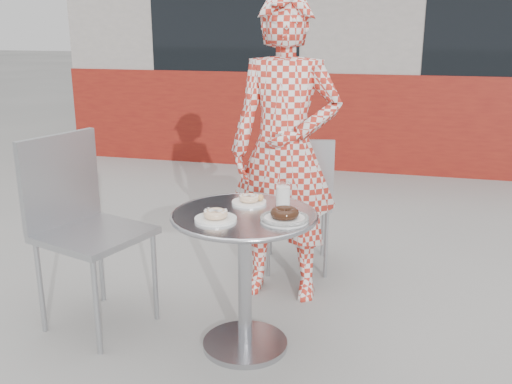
% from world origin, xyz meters
% --- Properties ---
extents(ground, '(60.00, 60.00, 0.00)m').
position_xyz_m(ground, '(0.00, 0.00, 0.00)').
color(ground, gray).
rests_on(ground, ground).
extents(storefront, '(6.02, 4.55, 3.00)m').
position_xyz_m(storefront, '(-0.00, 5.56, 1.49)').
color(storefront, gray).
rests_on(storefront, ground).
extents(bistro_table, '(0.66, 0.66, 0.66)m').
position_xyz_m(bistro_table, '(0.01, 0.04, 0.50)').
color(bistro_table, silver).
rests_on(bistro_table, ground).
extents(chair_far, '(0.47, 0.47, 0.84)m').
position_xyz_m(chair_far, '(0.07, 1.04, 0.26)').
color(chair_far, '#A0A3A7').
rests_on(chair_far, ground).
extents(chair_left, '(0.58, 0.57, 0.96)m').
position_xyz_m(chair_left, '(-0.76, 0.07, 0.29)').
color(chair_left, '#A0A3A7').
rests_on(chair_left, ground).
extents(seated_person, '(0.60, 0.39, 1.63)m').
position_xyz_m(seated_person, '(0.06, 0.67, 0.81)').
color(seated_person, red).
rests_on(seated_person, ground).
extents(plate_far, '(0.16, 0.16, 0.04)m').
position_xyz_m(plate_far, '(-0.01, 0.19, 0.68)').
color(plate_far, white).
rests_on(plate_far, bistro_table).
extents(plate_near, '(0.18, 0.18, 0.05)m').
position_xyz_m(plate_near, '(-0.08, -0.08, 0.68)').
color(plate_near, white).
rests_on(plate_near, bistro_table).
extents(plate_checker, '(0.21, 0.21, 0.05)m').
position_xyz_m(plate_checker, '(0.20, -0.01, 0.68)').
color(plate_checker, white).
rests_on(plate_checker, bistro_table).
extents(milk_cup, '(0.07, 0.07, 0.11)m').
position_xyz_m(milk_cup, '(0.15, 0.20, 0.71)').
color(milk_cup, white).
rests_on(milk_cup, bistro_table).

